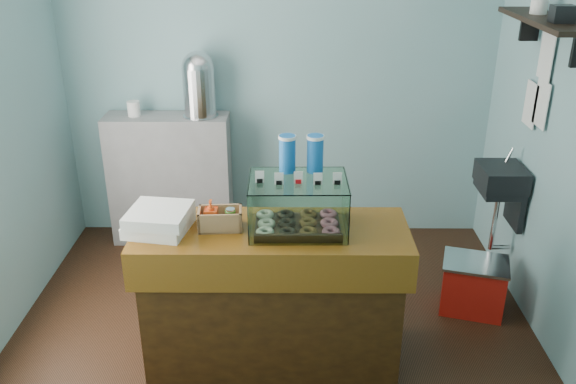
{
  "coord_description": "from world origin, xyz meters",
  "views": [
    {
      "loc": [
        0.12,
        -3.38,
        2.53
      ],
      "look_at": [
        0.09,
        -0.15,
        1.09
      ],
      "focal_mm": 38.0,
      "sensor_mm": 36.0,
      "label": 1
    }
  ],
  "objects_px": {
    "display_case": "(299,199)",
    "coffee_urn": "(199,83)",
    "red_cooler": "(473,285)"
  },
  "relations": [
    {
      "from": "display_case",
      "to": "coffee_urn",
      "type": "height_order",
      "value": "coffee_urn"
    },
    {
      "from": "display_case",
      "to": "red_cooler",
      "type": "height_order",
      "value": "display_case"
    },
    {
      "from": "display_case",
      "to": "coffee_urn",
      "type": "xyz_separation_m",
      "value": [
        -0.77,
        1.52,
        0.3
      ]
    },
    {
      "from": "coffee_urn",
      "to": "red_cooler",
      "type": "distance_m",
      "value": 2.55
    },
    {
      "from": "red_cooler",
      "to": "display_case",
      "type": "bearing_deg",
      "value": -143.13
    },
    {
      "from": "display_case",
      "to": "red_cooler",
      "type": "bearing_deg",
      "value": 20.09
    },
    {
      "from": "coffee_urn",
      "to": "red_cooler",
      "type": "bearing_deg",
      "value": -27.64
    },
    {
      "from": "display_case",
      "to": "coffee_urn",
      "type": "relative_size",
      "value": 1.08
    },
    {
      "from": "coffee_urn",
      "to": "red_cooler",
      "type": "height_order",
      "value": "coffee_urn"
    },
    {
      "from": "display_case",
      "to": "coffee_urn",
      "type": "bearing_deg",
      "value": 116.04
    }
  ]
}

